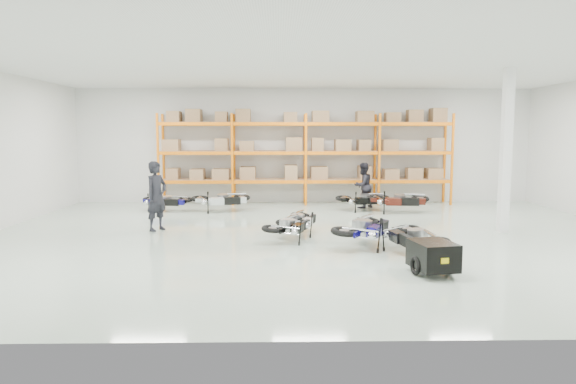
{
  "coord_description": "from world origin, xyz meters",
  "views": [
    {
      "loc": [
        -1.05,
        -13.49,
        2.72
      ],
      "look_at": [
        -0.78,
        0.83,
        1.1
      ],
      "focal_mm": 32.0,
      "sensor_mm": 36.0,
      "label": 1
    }
  ],
  "objects_px": {
    "moto_touring_right": "(412,232)",
    "trailer": "(433,256)",
    "person_left": "(157,196)",
    "moto_back_a": "(165,198)",
    "moto_blue_centre": "(366,223)",
    "moto_black_far_left": "(291,222)",
    "moto_back_b": "(221,196)",
    "moto_back_c": "(364,196)",
    "moto_silver_left": "(300,216)",
    "person_back": "(363,185)",
    "moto_back_d": "(398,196)"
  },
  "relations": [
    {
      "from": "moto_back_a",
      "to": "person_back",
      "type": "height_order",
      "value": "person_back"
    },
    {
      "from": "moto_back_c",
      "to": "moto_touring_right",
      "type": "bearing_deg",
      "value": 170.3
    },
    {
      "from": "moto_back_c",
      "to": "moto_back_a",
      "type": "bearing_deg",
      "value": 81.46
    },
    {
      "from": "moto_back_a",
      "to": "person_back",
      "type": "relative_size",
      "value": 0.94
    },
    {
      "from": "person_left",
      "to": "moto_touring_right",
      "type": "bearing_deg",
      "value": -85.0
    },
    {
      "from": "moto_blue_centre",
      "to": "person_left",
      "type": "bearing_deg",
      "value": 8.1
    },
    {
      "from": "moto_blue_centre",
      "to": "moto_back_d",
      "type": "distance_m",
      "value": 5.75
    },
    {
      "from": "moto_black_far_left",
      "to": "trailer",
      "type": "relative_size",
      "value": 1.03
    },
    {
      "from": "trailer",
      "to": "moto_back_c",
      "type": "xyz_separation_m",
      "value": [
        0.07,
        8.38,
        0.15
      ]
    },
    {
      "from": "moto_black_far_left",
      "to": "moto_back_b",
      "type": "bearing_deg",
      "value": -40.91
    },
    {
      "from": "moto_blue_centre",
      "to": "person_back",
      "type": "bearing_deg",
      "value": -69.02
    },
    {
      "from": "moto_silver_left",
      "to": "person_left",
      "type": "xyz_separation_m",
      "value": [
        -4.03,
        0.59,
        0.5
      ]
    },
    {
      "from": "moto_touring_right",
      "to": "trailer",
      "type": "xyz_separation_m",
      "value": [
        -0.0,
        -1.6,
        -0.17
      ]
    },
    {
      "from": "person_back",
      "to": "moto_silver_left",
      "type": "bearing_deg",
      "value": 25.81
    },
    {
      "from": "trailer",
      "to": "moto_silver_left",
      "type": "bearing_deg",
      "value": 109.66
    },
    {
      "from": "moto_blue_centre",
      "to": "moto_black_far_left",
      "type": "height_order",
      "value": "moto_blue_centre"
    },
    {
      "from": "trailer",
      "to": "moto_back_d",
      "type": "relative_size",
      "value": 0.85
    },
    {
      "from": "moto_back_c",
      "to": "person_back",
      "type": "bearing_deg",
      "value": -13.48
    },
    {
      "from": "moto_silver_left",
      "to": "moto_touring_right",
      "type": "xyz_separation_m",
      "value": [
        2.41,
        -2.53,
        0.06
      ]
    },
    {
      "from": "person_back",
      "to": "moto_black_far_left",
      "type": "bearing_deg",
      "value": 27.21
    },
    {
      "from": "person_back",
      "to": "moto_touring_right",
      "type": "bearing_deg",
      "value": 52.09
    },
    {
      "from": "moto_black_far_left",
      "to": "moto_back_c",
      "type": "xyz_separation_m",
      "value": [
        2.76,
        5.15,
        0.03
      ]
    },
    {
      "from": "trailer",
      "to": "moto_back_d",
      "type": "distance_m",
      "value": 7.98
    },
    {
      "from": "moto_silver_left",
      "to": "moto_touring_right",
      "type": "distance_m",
      "value": 3.49
    },
    {
      "from": "moto_back_c",
      "to": "moto_blue_centre",
      "type": "bearing_deg",
      "value": 161.67
    },
    {
      "from": "moto_silver_left",
      "to": "moto_back_c",
      "type": "height_order",
      "value": "moto_back_c"
    },
    {
      "from": "moto_back_a",
      "to": "person_left",
      "type": "xyz_separation_m",
      "value": [
        0.55,
        -3.6,
        0.5
      ]
    },
    {
      "from": "moto_touring_right",
      "to": "trailer",
      "type": "relative_size",
      "value": 1.13
    },
    {
      "from": "moto_blue_centre",
      "to": "trailer",
      "type": "bearing_deg",
      "value": 139.0
    },
    {
      "from": "trailer",
      "to": "moto_back_a",
      "type": "relative_size",
      "value": 1.0
    },
    {
      "from": "person_left",
      "to": "person_back",
      "type": "xyz_separation_m",
      "value": [
        6.55,
        4.33,
        -0.14
      ]
    },
    {
      "from": "moto_black_far_left",
      "to": "moto_back_c",
      "type": "bearing_deg",
      "value": -93.9
    },
    {
      "from": "moto_back_d",
      "to": "person_left",
      "type": "height_order",
      "value": "person_left"
    },
    {
      "from": "trailer",
      "to": "moto_back_b",
      "type": "relative_size",
      "value": 0.88
    },
    {
      "from": "moto_back_a",
      "to": "moto_black_far_left",
      "type": "bearing_deg",
      "value": -129.79
    },
    {
      "from": "moto_blue_centre",
      "to": "person_left",
      "type": "height_order",
      "value": "person_left"
    },
    {
      "from": "moto_touring_right",
      "to": "moto_back_c",
      "type": "distance_m",
      "value": 6.79
    },
    {
      "from": "moto_back_c",
      "to": "moto_black_far_left",
      "type": "bearing_deg",
      "value": 142.71
    },
    {
      "from": "moto_blue_centre",
      "to": "moto_back_c",
      "type": "bearing_deg",
      "value": -69.51
    },
    {
      "from": "person_left",
      "to": "moto_back_a",
      "type": "bearing_deg",
      "value": 39.61
    },
    {
      "from": "trailer",
      "to": "moto_back_a",
      "type": "distance_m",
      "value": 10.86
    },
    {
      "from": "trailer",
      "to": "moto_back_b",
      "type": "xyz_separation_m",
      "value": [
        -5.01,
        8.24,
        0.17
      ]
    },
    {
      "from": "moto_black_far_left",
      "to": "moto_back_b",
      "type": "distance_m",
      "value": 5.52
    },
    {
      "from": "moto_blue_centre",
      "to": "person_back",
      "type": "xyz_separation_m",
      "value": [
        1.0,
        6.53,
        0.26
      ]
    },
    {
      "from": "trailer",
      "to": "moto_back_b",
      "type": "distance_m",
      "value": 9.65
    },
    {
      "from": "moto_touring_right",
      "to": "moto_back_a",
      "type": "height_order",
      "value": "moto_touring_right"
    },
    {
      "from": "moto_silver_left",
      "to": "person_back",
      "type": "distance_m",
      "value": 5.54
    },
    {
      "from": "moto_blue_centre",
      "to": "moto_back_a",
      "type": "height_order",
      "value": "moto_blue_centre"
    },
    {
      "from": "person_left",
      "to": "moto_black_far_left",
      "type": "bearing_deg",
      "value": -80.73
    },
    {
      "from": "moto_touring_right",
      "to": "person_left",
      "type": "height_order",
      "value": "person_left"
    }
  ]
}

